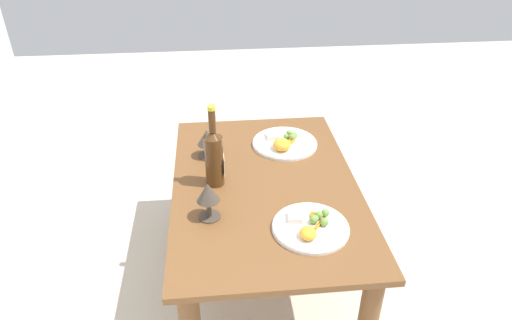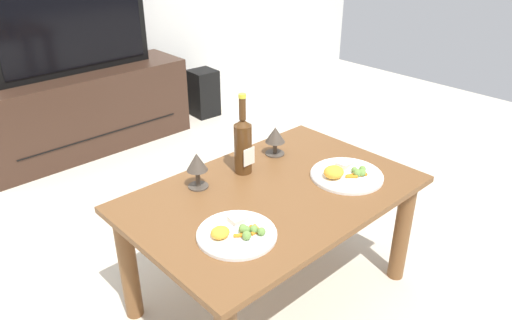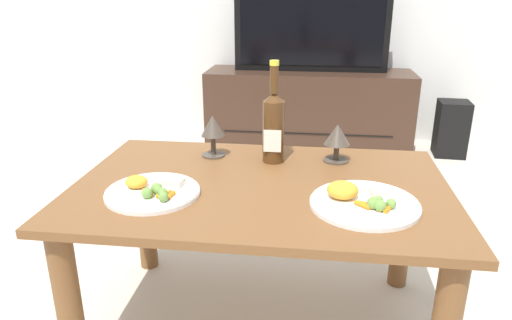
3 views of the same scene
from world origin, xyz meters
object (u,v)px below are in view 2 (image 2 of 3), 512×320
object	(u,v)px
tv_stand	(87,111)
wine_bottle	(243,143)
floor_speaker	(204,93)
dinner_plate_left	(237,233)
goblet_left	(197,164)
goblet_right	(275,136)
dinner_plate_right	(346,174)
dining_table	(273,212)
tv_screen	(73,31)

from	to	relation	value
tv_stand	wine_bottle	world-z (taller)	wine_bottle
floor_speaker	dinner_plate_left	xyz separation A→B (m)	(-1.36, -1.98, 0.34)
goblet_left	dinner_plate_left	xyz separation A→B (m)	(-0.10, -0.35, -0.09)
dinner_plate_left	goblet_left	bearing A→B (deg)	73.59
wine_bottle	goblet_left	distance (m)	0.21
wine_bottle	goblet_right	size ratio (longest dim) A/B	2.61
goblet_left	dinner_plate_left	bearing A→B (deg)	-106.41
tv_stand	goblet_left	distance (m)	1.74
wine_bottle	dinner_plate_right	world-z (taller)	wine_bottle
dining_table	goblet_left	distance (m)	0.35
tv_screen	goblet_right	world-z (taller)	tv_screen
goblet_right	dinner_plate_left	bearing A→B (deg)	-146.55
dining_table	goblet_left	xyz separation A→B (m)	(-0.19, 0.22, 0.19)
dining_table	floor_speaker	bearing A→B (deg)	60.21
dinner_plate_right	wine_bottle	bearing A→B (deg)	130.53
floor_speaker	dinner_plate_right	bearing A→B (deg)	-107.95
tv_stand	floor_speaker	world-z (taller)	tv_stand
tv_stand	goblet_left	xyz separation A→B (m)	(-0.30, -1.68, 0.35)
tv_stand	dinner_plate_left	distance (m)	2.08
floor_speaker	dinner_plate_right	distance (m)	2.15
goblet_right	floor_speaker	bearing A→B (deg)	62.98
tv_stand	goblet_right	world-z (taller)	goblet_right
floor_speaker	wine_bottle	world-z (taller)	wine_bottle
goblet_right	dinner_plate_left	distance (m)	0.63
goblet_left	dinner_plate_left	distance (m)	0.37
dining_table	tv_stand	distance (m)	1.91
dining_table	wine_bottle	distance (m)	0.30
floor_speaker	goblet_left	distance (m)	2.10
tv_screen	dinner_plate_right	size ratio (longest dim) A/B	3.46
wine_bottle	goblet_left	world-z (taller)	wine_bottle
goblet_left	floor_speaker	bearing A→B (deg)	52.48
tv_stand	floor_speaker	xyz separation A→B (m)	(0.95, -0.05, -0.08)
dinner_plate_right	floor_speaker	bearing A→B (deg)	68.63
goblet_right	tv_stand	bearing A→B (deg)	94.13
wine_bottle	dining_table	bearing A→B (deg)	-95.39
dining_table	goblet_right	bearing A→B (deg)	44.12
tv_screen	dinner_plate_right	bearing A→B (deg)	-84.88
dining_table	dinner_plate_right	bearing A→B (deg)	-22.71
tv_screen	floor_speaker	size ratio (longest dim) A/B	2.74
tv_stand	floor_speaker	bearing A→B (deg)	-2.81
dining_table	wine_bottle	xyz separation A→B (m)	(0.02, 0.20, 0.22)
dining_table	dinner_plate_right	size ratio (longest dim) A/B	3.81
dining_table	floor_speaker	distance (m)	2.15
dining_table	dinner_plate_left	world-z (taller)	dinner_plate_left
goblet_right	dinner_plate_right	xyz separation A→B (m)	(0.06, -0.34, -0.07)
dining_table	dinner_plate_right	xyz separation A→B (m)	(0.29, -0.12, 0.11)
tv_screen	dinner_plate_right	distance (m)	2.05
dining_table	goblet_right	distance (m)	0.37
dining_table	dinner_plate_right	world-z (taller)	dinner_plate_right
dining_table	tv_stand	bearing A→B (deg)	86.76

